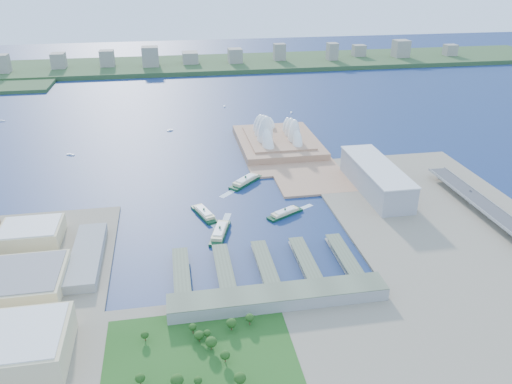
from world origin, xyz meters
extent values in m
plane|color=#0F2249|center=(0.00, 0.00, 0.00)|extent=(3000.00, 3000.00, 0.00)
cube|color=gray|center=(0.00, -210.00, 1.50)|extent=(720.00, 180.00, 3.00)
cube|color=gray|center=(240.00, -50.00, 1.50)|extent=(240.00, 500.00, 3.00)
cube|color=#A47759|center=(107.50, 260.00, 1.50)|extent=(135.00, 220.00, 3.00)
cube|color=#2D4926|center=(0.00, 980.00, 6.00)|extent=(2200.00, 260.00, 12.00)
cube|color=gray|center=(195.00, 80.00, 20.50)|extent=(45.00, 155.00, 35.00)
cube|color=gray|center=(15.00, -135.00, 9.00)|extent=(200.00, 28.00, 12.00)
imported|color=slate|center=(304.00, 30.08, 15.44)|extent=(1.67, 4.10, 1.19)
camera|label=1|loc=(-69.22, -492.65, 287.45)|focal=35.00mm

